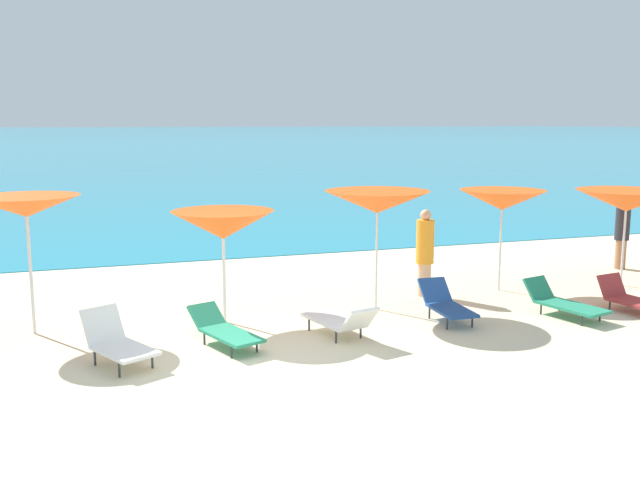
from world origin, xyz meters
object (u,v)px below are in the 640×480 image
at_px(umbrella_7, 627,201).
at_px(lounge_chair_3, 224,330).
at_px(umbrella_6, 502,200).
at_px(lounge_chair_7, 563,302).
at_px(lounge_chair_1, 630,297).
at_px(lounge_chair_10, 340,320).
at_px(umbrella_4, 223,225).
at_px(beachgoer_2, 622,229).
at_px(beachgoer_3, 425,251).
at_px(lounge_chair_5, 117,342).
at_px(umbrella_5, 377,202).
at_px(lounge_chair_4, 446,304).
at_px(umbrella_3, 26,207).

bearing_deg(umbrella_7, lounge_chair_3, -171.16).
relative_size(umbrella_6, lounge_chair_3, 1.27).
bearing_deg(lounge_chair_7, lounge_chair_3, 163.36).
bearing_deg(lounge_chair_1, lounge_chair_10, 168.48).
bearing_deg(umbrella_4, lounge_chair_3, -101.36).
bearing_deg(beachgoer_2, beachgoer_3, -144.58).
bearing_deg(umbrella_7, umbrella_6, 170.54).
distance_m(lounge_chair_1, lounge_chair_5, 9.47).
relative_size(umbrella_5, lounge_chair_3, 1.35).
bearing_deg(umbrella_7, beachgoer_2, 49.41).
bearing_deg(lounge_chair_1, beachgoer_3, 134.36).
xyz_separation_m(umbrella_6, beachgoer_2, (4.09, 1.01, -0.95)).
distance_m(lounge_chair_1, lounge_chair_4, 3.69).
height_order(umbrella_3, lounge_chair_4, umbrella_3).
bearing_deg(beachgoer_2, lounge_chair_5, -138.63).
height_order(umbrella_5, lounge_chair_10, umbrella_5).
height_order(umbrella_7, lounge_chair_10, umbrella_7).
xyz_separation_m(umbrella_7, lounge_chair_3, (-9.16, -1.42, -1.62)).
relative_size(umbrella_3, lounge_chair_10, 1.44).
bearing_deg(umbrella_4, lounge_chair_7, -14.72).
distance_m(lounge_chair_3, beachgoer_2, 10.85).
bearing_deg(beachgoer_2, umbrella_6, -139.85).
bearing_deg(lounge_chair_1, umbrella_4, 157.58).
xyz_separation_m(umbrella_3, lounge_chair_1, (10.75, -2.05, -1.93)).
relative_size(umbrella_5, umbrella_7, 0.97).
height_order(umbrella_3, lounge_chair_3, umbrella_3).
bearing_deg(lounge_chair_7, lounge_chair_1, -18.98).
bearing_deg(umbrella_3, lounge_chair_4, -11.88).
height_order(umbrella_7, lounge_chair_1, umbrella_7).
distance_m(umbrella_3, lounge_chair_4, 7.49).
height_order(umbrella_4, lounge_chair_4, umbrella_4).
relative_size(umbrella_5, lounge_chair_1, 1.72).
height_order(umbrella_6, lounge_chair_4, umbrella_6).
relative_size(lounge_chair_1, lounge_chair_3, 0.78).
height_order(lounge_chair_3, lounge_chair_5, lounge_chair_5).
height_order(umbrella_4, lounge_chair_10, umbrella_4).
relative_size(umbrella_7, lounge_chair_5, 1.66).
relative_size(lounge_chair_3, beachgoer_2, 0.90).
relative_size(umbrella_5, umbrella_6, 1.06).
relative_size(umbrella_4, umbrella_7, 0.86).
xyz_separation_m(lounge_chair_7, beachgoer_2, (4.08, 3.16, 0.74)).
distance_m(lounge_chair_5, beachgoer_3, 6.72).
bearing_deg(umbrella_7, lounge_chair_10, -167.58).
distance_m(umbrella_3, umbrella_7, 12.13).
distance_m(umbrella_3, lounge_chair_10, 5.58).
relative_size(lounge_chair_3, lounge_chair_10, 1.03).
bearing_deg(lounge_chair_10, umbrella_6, -168.76).
height_order(lounge_chair_1, lounge_chair_3, lounge_chair_1).
bearing_deg(umbrella_7, umbrella_4, -179.51).
xyz_separation_m(umbrella_7, lounge_chair_4, (-5.03, -1.23, -1.58)).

